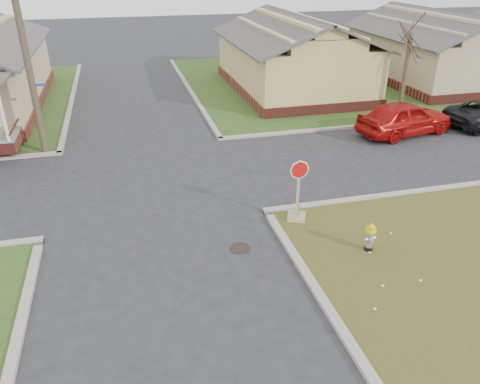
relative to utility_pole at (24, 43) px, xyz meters
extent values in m
plane|color=#262629|center=(4.20, -8.90, -4.66)|extent=(120.00, 120.00, 0.00)
cube|color=#294A1A|center=(26.20, 9.10, -4.64)|extent=(37.00, 19.00, 0.05)
cylinder|color=black|center=(6.40, -9.40, -4.66)|extent=(0.64, 0.64, 0.01)
cube|color=maroon|center=(14.20, 7.60, -4.36)|extent=(7.20, 11.20, 0.60)
cube|color=tan|center=(14.20, 7.60, -2.76)|extent=(7.00, 11.00, 2.60)
cube|color=maroon|center=(24.20, 7.60, -4.36)|extent=(7.20, 11.20, 0.60)
cube|color=#C1AE8B|center=(24.20, 7.60, -2.76)|extent=(7.00, 11.00, 2.60)
cylinder|color=#433426|center=(0.00, 0.00, -0.16)|extent=(0.28, 0.28, 9.00)
cylinder|color=#433426|center=(18.20, 1.30, -2.51)|extent=(0.22, 0.22, 4.20)
cylinder|color=black|center=(10.01, -10.46, -4.56)|extent=(0.24, 0.24, 0.11)
cylinder|color=#ADADB2|center=(10.01, -10.46, -4.25)|extent=(0.21, 0.21, 0.50)
sphere|color=#ADADB2|center=(10.01, -10.46, -4.00)|extent=(0.21, 0.21, 0.21)
cylinder|color=#DAC80B|center=(10.01, -10.46, -3.95)|extent=(0.33, 0.33, 0.07)
cylinder|color=#DAC80B|center=(10.01, -10.46, -3.88)|extent=(0.24, 0.24, 0.11)
sphere|color=#DAC80B|center=(10.01, -10.46, -3.81)|extent=(0.16, 0.16, 0.16)
cube|color=tan|center=(8.61, -8.22, -4.54)|extent=(0.58, 0.58, 0.14)
cube|color=gray|center=(8.61, -8.22, -4.45)|extent=(0.46, 0.46, 0.04)
cube|color=tan|center=(8.61, -8.22, -3.54)|extent=(0.08, 0.04, 1.95)
cylinder|color=#BE0C0D|center=(8.61, -8.26, -2.85)|extent=(0.52, 0.23, 0.56)
cylinder|color=white|center=(8.61, -8.24, -2.85)|extent=(0.59, 0.26, 0.63)
imported|color=#A70E0B|center=(16.53, -1.75, -3.85)|extent=(5.06, 2.78, 1.63)
camera|label=1|loc=(3.49, -20.63, 3.12)|focal=35.00mm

